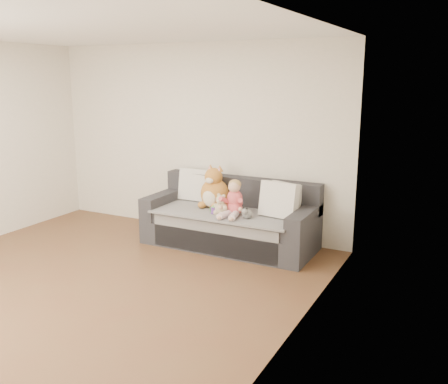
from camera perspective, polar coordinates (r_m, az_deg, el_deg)
name	(u,v)px	position (r m, az deg, el deg)	size (l,w,h in m)	color
room_shell	(94,161)	(5.33, -14.62, 3.47)	(5.00, 5.00, 5.00)	brown
sofa	(231,222)	(6.47, 0.77, -3.46)	(2.20, 0.94, 0.85)	#242428
cushion_left	(196,185)	(6.89, -3.22, 0.83)	(0.48, 0.22, 0.45)	silver
cushion_right_back	(286,197)	(6.33, 7.04, -0.62)	(0.46, 0.32, 0.39)	silver
cushion_right_front	(279,200)	(6.09, 6.31, -0.89)	(0.50, 0.27, 0.45)	silver
toddler	(234,200)	(6.15, 1.10, -0.95)	(0.32, 0.46, 0.45)	#D44B59
plush_cat	(214,191)	(6.52, -1.12, 0.11)	(0.47, 0.40, 0.59)	#B26D27
teddy_bear	(221,206)	(6.18, -0.36, -1.64)	(0.21, 0.17, 0.27)	tan
plush_cow	(247,214)	(6.03, 2.64, -2.47)	(0.12, 0.19, 0.15)	white
sippy_cup	(214,209)	(6.22, -1.20, -1.98)	(0.11, 0.07, 0.12)	#683A9E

